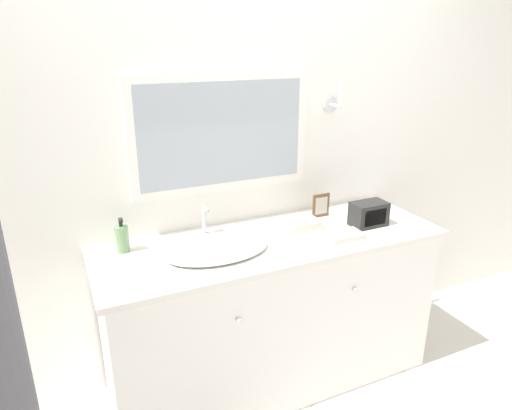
# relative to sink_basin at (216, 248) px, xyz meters

# --- Properties ---
(wall_back) EXTENTS (8.00, 0.18, 2.55)m
(wall_back) POSITION_rel_sink_basin_xyz_m (0.31, 0.36, 0.38)
(wall_back) COLOR white
(wall_back) RESTS_ON ground_plane
(vanity_counter) EXTENTS (1.80, 0.62, 0.88)m
(vanity_counter) POSITION_rel_sink_basin_xyz_m (0.32, 0.02, -0.46)
(vanity_counter) COLOR white
(vanity_counter) RESTS_ON ground_plane
(sink_basin) EXTENTS (0.51, 0.37, 0.19)m
(sink_basin) POSITION_rel_sink_basin_xyz_m (0.00, 0.00, 0.00)
(sink_basin) COLOR white
(sink_basin) RESTS_ON vanity_counter
(soap_bottle) EXTENTS (0.06, 0.06, 0.17)m
(soap_bottle) POSITION_rel_sink_basin_xyz_m (-0.41, 0.20, 0.05)
(soap_bottle) COLOR #709966
(soap_bottle) RESTS_ON vanity_counter
(appliance_box) EXTENTS (0.19, 0.12, 0.13)m
(appliance_box) POSITION_rel_sink_basin_xyz_m (0.87, -0.03, 0.05)
(appliance_box) COLOR black
(appliance_box) RESTS_ON vanity_counter
(picture_frame) EXTENTS (0.11, 0.01, 0.14)m
(picture_frame) POSITION_rel_sink_basin_xyz_m (0.70, 0.19, 0.05)
(picture_frame) COLOR brown
(picture_frame) RESTS_ON vanity_counter
(hand_towel_near_sink) EXTENTS (0.18, 0.12, 0.04)m
(hand_towel_near_sink) POSITION_rel_sink_basin_xyz_m (0.53, 0.08, 0.00)
(hand_towel_near_sink) COLOR silver
(hand_towel_near_sink) RESTS_ON vanity_counter
(hand_towel_far_corner) EXTENTS (0.19, 0.11, 0.03)m
(hand_towel_far_corner) POSITION_rel_sink_basin_xyz_m (0.65, -0.13, -0.00)
(hand_towel_far_corner) COLOR silver
(hand_towel_far_corner) RESTS_ON vanity_counter
(metal_tray) EXTENTS (0.19, 0.13, 0.01)m
(metal_tray) POSITION_rel_sink_basin_xyz_m (1.06, 0.19, -0.01)
(metal_tray) COLOR silver
(metal_tray) RESTS_ON vanity_counter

